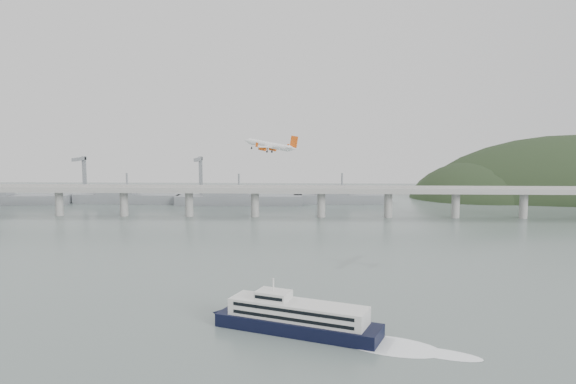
{
  "coord_description": "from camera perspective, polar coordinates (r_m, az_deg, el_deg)",
  "views": [
    {
      "loc": [
        9.48,
        -217.69,
        68.21
      ],
      "look_at": [
        0.0,
        55.0,
        36.0
      ],
      "focal_mm": 35.0,
      "sensor_mm": 36.0,
      "label": 1
    }
  ],
  "objects": [
    {
      "name": "ground",
      "position": [
        228.32,
        -0.49,
        -10.65
      ],
      "size": [
        900.0,
        900.0,
        0.0
      ],
      "primitive_type": "plane",
      "color": "slate",
      "rests_on": "ground"
    },
    {
      "name": "ferry",
      "position": [
        191.1,
        1.0,
        -12.68
      ],
      "size": [
        87.77,
        41.49,
        17.34
      ],
      "rotation": [
        0.0,
        0.0,
        -0.37
      ],
      "color": "black",
      "rests_on": "ground"
    },
    {
      "name": "airliner",
      "position": [
        302.23,
        -1.81,
        4.75
      ],
      "size": [
        31.53,
        29.63,
        9.53
      ],
      "rotation": [
        0.05,
        -0.14,
        2.62
      ],
      "color": "white",
      "rests_on": "ground"
    },
    {
      "name": "bridge",
      "position": [
        420.87,
        0.53,
        -0.17
      ],
      "size": [
        800.0,
        22.0,
        23.9
      ],
      "color": "#979794",
      "rests_on": "ground"
    },
    {
      "name": "distant_fleet",
      "position": [
        513.89,
        -16.73,
        -0.48
      ],
      "size": [
        453.0,
        60.9,
        40.0
      ],
      "color": "slate",
      "rests_on": "ground"
    }
  ]
}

